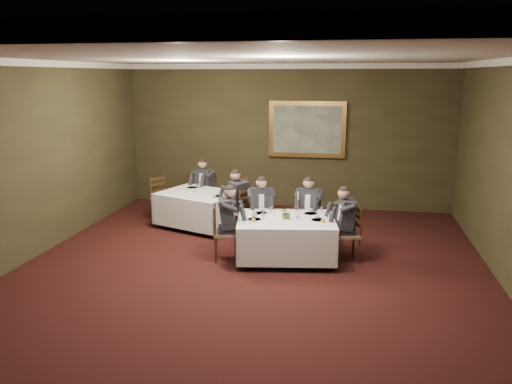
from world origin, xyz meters
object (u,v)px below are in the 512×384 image
(chair_main_endright, at_px, (347,245))
(diner_sec_endright, at_px, (239,210))
(chair_sec_backleft, at_px, (206,203))
(diner_sec_backleft, at_px, (205,194))
(table_second, at_px, (199,207))
(chair_main_endleft, at_px, (225,244))
(diner_main_backleft, at_px, (261,218))
(diner_main_endright, at_px, (347,233))
(painting, at_px, (307,129))
(table_main, at_px, (286,236))
(chair_sec_endright, at_px, (239,221))
(chair_main_backleft, at_px, (261,229))
(chair_main_backright, at_px, (308,230))
(chair_sec_endleft, at_px, (163,208))
(centerpiece, at_px, (287,212))
(diner_main_endleft, at_px, (226,232))
(chair_sec_backright, at_px, (237,208))
(candlestick, at_px, (298,208))
(diner_main_backright, at_px, (308,219))

(chair_main_endright, distance_m, diner_sec_endright, 2.49)
(chair_main_endright, xyz_separation_m, chair_sec_backleft, (-3.32, 2.38, 0.00))
(diner_sec_backleft, bearing_deg, table_second, 122.42)
(table_second, xyz_separation_m, chair_main_endleft, (1.04, -1.79, -0.17))
(diner_sec_backleft, bearing_deg, diner_main_backleft, 157.54)
(diner_main_endright, relative_size, painting, 0.72)
(table_main, height_order, diner_sec_backleft, diner_sec_backleft)
(table_main, xyz_separation_m, chair_sec_endright, (-1.14, 1.27, -0.17))
(table_second, xyz_separation_m, chair_main_backleft, (1.52, -0.82, -0.17))
(chair_sec_endright, bearing_deg, chair_main_endright, -89.22)
(diner_main_endright, relative_size, diner_sec_backleft, 1.00)
(chair_main_backright, bearing_deg, chair_sec_endleft, -11.51)
(chair_main_endleft, distance_m, centerpiece, 1.25)
(chair_main_backright, relative_size, chair_main_endright, 1.00)
(diner_sec_endright, bearing_deg, chair_main_backleft, -103.44)
(table_second, distance_m, diner_main_backleft, 1.74)
(diner_main_endleft, height_order, chair_sec_backleft, diner_main_endleft)
(diner_main_endleft, xyz_separation_m, chair_sec_endright, (-0.08, 1.44, -0.23))
(chair_main_backleft, bearing_deg, diner_sec_backleft, -60.21)
(diner_sec_backleft, relative_size, chair_sec_backright, 1.35)
(chair_main_backright, distance_m, painting, 3.24)
(chair_sec_backleft, bearing_deg, candlestick, 159.01)
(diner_sec_backleft, xyz_separation_m, centerpiece, (2.26, -2.55, 0.37))
(diner_main_endright, height_order, chair_sec_endright, diner_main_endright)
(diner_main_backleft, distance_m, chair_main_endleft, 1.10)
(chair_sec_backleft, relative_size, centerpiece, 4.11)
(chair_main_endright, bearing_deg, chair_sec_backleft, 39.80)
(diner_main_backright, distance_m, centerpiece, 1.06)
(chair_main_endleft, distance_m, chair_sec_backleft, 2.97)
(candlestick, bearing_deg, chair_main_backleft, 138.30)
(diner_main_endleft, height_order, diner_sec_endright, same)
(diner_main_backleft, distance_m, chair_sec_backleft, 2.43)
(diner_sec_backleft, height_order, painting, painting)
(chair_sec_backright, height_order, chair_sec_endright, same)
(diner_main_backright, bearing_deg, chair_sec_backright, -32.13)
(diner_sec_backleft, xyz_separation_m, painting, (2.25, 1.16, 1.44))
(diner_main_backleft, xyz_separation_m, chair_main_endright, (1.67, -0.61, -0.23))
(diner_sec_endright, bearing_deg, table_main, -110.80)
(chair_sec_endleft, bearing_deg, table_main, 90.38)
(chair_main_endleft, height_order, centerpiece, centerpiece)
(chair_main_backleft, bearing_deg, chair_main_endright, 145.98)
(table_second, xyz_separation_m, candlestick, (2.31, -1.53, 0.49))
(diner_main_endright, bearing_deg, centerpiece, 84.97)
(table_main, xyz_separation_m, candlestick, (0.20, 0.09, 0.49))
(diner_sec_backleft, bearing_deg, chair_sec_endleft, 58.70)
(chair_sec_endleft, xyz_separation_m, candlestick, (3.28, -1.88, 0.66))
(diner_main_backright, relative_size, centerpiece, 5.53)
(diner_main_endleft, xyz_separation_m, centerpiece, (1.07, 0.17, 0.37))
(chair_main_backright, height_order, chair_sec_endright, same)
(chair_sec_backleft, distance_m, chair_sec_endright, 1.70)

